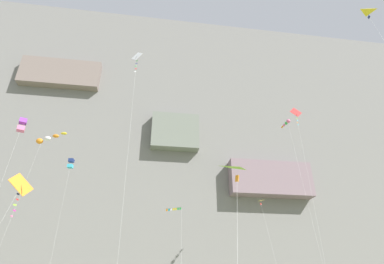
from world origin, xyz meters
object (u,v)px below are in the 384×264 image
(kite_box_mid_left, at_px, (22,125))
(kite_delta_upper_mid, at_px, (262,210))
(kite_delta_mid_right, at_px, (241,176))
(kite_diamond_high_center, at_px, (297,120))
(kite_diamond_high_right, at_px, (19,188))
(kite_windsock_front_field, at_px, (287,124))
(kite_banner_high_left, at_px, (175,219))
(kite_box_far_right, at_px, (71,164))
(kite_diamond_upper_left, at_px, (137,61))
(kite_windsock_low_center, at_px, (47,139))
(kite_delta_upper_right, at_px, (375,31))

(kite_box_mid_left, distance_m, kite_delta_upper_mid, 38.68)
(kite_delta_mid_right, bearing_deg, kite_diamond_high_center, 48.56)
(kite_diamond_high_right, height_order, kite_diamond_high_center, kite_diamond_high_center)
(kite_delta_mid_right, distance_m, kite_delta_upper_mid, 26.82)
(kite_diamond_high_right, distance_m, kite_box_mid_left, 27.02)
(kite_box_mid_left, distance_m, kite_windsock_front_field, 42.34)
(kite_banner_high_left, bearing_deg, kite_delta_mid_right, -85.66)
(kite_box_far_right, bearing_deg, kite_diamond_high_center, -17.84)
(kite_box_far_right, distance_m, kite_diamond_upper_left, 18.85)
(kite_diamond_high_right, xyz_separation_m, kite_windsock_front_field, (32.24, 17.38, 18.23))
(kite_box_far_right, xyz_separation_m, kite_banner_high_left, (16.35, 1.38, -7.52))
(kite_diamond_high_right, height_order, kite_box_far_right, kite_box_far_right)
(kite_diamond_high_right, relative_size, kite_windsock_front_field, 0.42)
(kite_box_far_right, distance_m, kite_delta_mid_right, 34.02)
(kite_diamond_high_center, relative_size, kite_windsock_low_center, 1.08)
(kite_box_far_right, relative_size, kite_windsock_front_field, 0.75)
(kite_banner_high_left, bearing_deg, kite_diamond_high_center, -36.13)
(kite_box_far_right, height_order, kite_windsock_front_field, kite_windsock_front_field)
(kite_diamond_upper_left, distance_m, kite_diamond_high_center, 24.44)
(kite_box_far_right, distance_m, kite_delta_upper_right, 42.41)
(kite_box_mid_left, relative_size, kite_windsock_low_center, 1.06)
(kite_box_far_right, relative_size, kite_diamond_upper_left, 0.64)
(kite_box_far_right, height_order, kite_box_mid_left, kite_box_mid_left)
(kite_box_far_right, distance_m, kite_delta_upper_mid, 29.79)
(kite_windsock_front_field, bearing_deg, kite_windsock_low_center, 174.89)
(kite_delta_upper_right, distance_m, kite_windsock_front_field, 26.64)
(kite_windsock_front_field, xyz_separation_m, kite_diamond_high_center, (-1.76, -6.67, -3.39))
(kite_box_mid_left, distance_m, kite_delta_mid_right, 39.53)
(kite_banner_high_left, xyz_separation_m, kite_diamond_high_center, (16.27, -11.87, 11.88))
(kite_diamond_high_right, bearing_deg, kite_delta_mid_right, -18.05)
(kite_box_mid_left, relative_size, kite_delta_mid_right, 2.45)
(kite_diamond_upper_left, bearing_deg, kite_box_mid_left, 149.03)
(kite_box_far_right, xyz_separation_m, kite_windsock_low_center, (-4.20, -0.38, 3.80))
(kite_delta_upper_mid, bearing_deg, kite_box_far_right, 175.68)
(kite_diamond_upper_left, xyz_separation_m, kite_delta_upper_right, (21.14, -17.63, -9.32))
(kite_diamond_high_right, bearing_deg, kite_box_far_right, 95.75)
(kite_diamond_upper_left, height_order, kite_delta_upper_mid, kite_diamond_upper_left)
(kite_diamond_upper_left, relative_size, kite_delta_upper_right, 1.37)
(kite_banner_high_left, distance_m, kite_delta_mid_right, 28.15)
(kite_delta_upper_mid, bearing_deg, kite_diamond_upper_left, -153.81)
(kite_delta_upper_mid, bearing_deg, kite_banner_high_left, 164.23)
(kite_delta_upper_right, xyz_separation_m, kite_windsock_front_field, (4.00, 25.70, 5.73))
(kite_box_far_right, height_order, kite_delta_upper_mid, kite_box_far_right)
(kite_banner_high_left, distance_m, kite_diamond_high_center, 23.38)
(kite_box_mid_left, distance_m, kite_delta_upper_right, 47.41)
(kite_box_mid_left, relative_size, kite_windsock_front_field, 0.94)
(kite_diamond_high_right, relative_size, kite_diamond_upper_left, 0.36)
(kite_delta_upper_mid, bearing_deg, kite_windsock_front_field, -16.87)
(kite_box_far_right, relative_size, kite_delta_mid_right, 1.97)
(kite_delta_upper_mid, relative_size, kite_windsock_low_center, 0.62)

